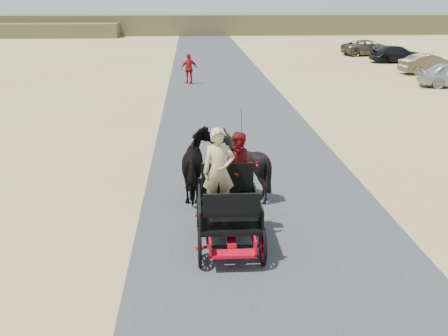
{
  "coord_description": "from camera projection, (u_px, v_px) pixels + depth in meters",
  "views": [
    {
      "loc": [
        -1.72,
        -9.83,
        5.12
      ],
      "look_at": [
        -0.98,
        2.58,
        1.2
      ],
      "focal_mm": 45.0,
      "sensor_mm": 36.0,
      "label": 1
    }
  ],
  "objects": [
    {
      "name": "horse_left",
      "position": [
        199.0,
        165.0,
        14.44
      ],
      "size": [
        0.91,
        2.01,
        1.7
      ],
      "primitive_type": "imported",
      "rotation": [
        0.0,
        0.0,
        3.14
      ],
      "color": "black",
      "rests_on": "ground"
    },
    {
      "name": "car_d",
      "position": [
        369.0,
        48.0,
        46.75
      ],
      "size": [
        4.77,
        2.62,
        1.27
      ],
      "primitive_type": "imported",
      "rotation": [
        0.0,
        0.0,
        1.69
      ],
      "color": "brown",
      "rests_on": "ground"
    },
    {
      "name": "road",
      "position": [
        282.0,
        265.0,
        10.99
      ],
      "size": [
        6.0,
        140.0,
        0.01
      ],
      "primitive_type": "cube",
      "color": "#38383A",
      "rests_on": "ground"
    },
    {
      "name": "carriage",
      "position": [
        229.0,
        229.0,
        11.76
      ],
      "size": [
        1.3,
        2.4,
        0.72
      ],
      "primitive_type": null,
      "color": "black",
      "rests_on": "ground"
    },
    {
      "name": "driver_man",
      "position": [
        219.0,
        171.0,
        11.42
      ],
      "size": [
        0.66,
        0.43,
        1.8
      ],
      "primitive_type": "imported",
      "color": "tan",
      "rests_on": "carriage"
    },
    {
      "name": "horse_right",
      "position": [
        242.0,
        164.0,
        14.5
      ],
      "size": [
        1.37,
        1.54,
        1.7
      ],
      "primitive_type": "imported",
      "rotation": [
        0.0,
        0.0,
        3.14
      ],
      "color": "black",
      "rests_on": "ground"
    },
    {
      "name": "car_c",
      "position": [
        398.0,
        54.0,
        41.95
      ],
      "size": [
        4.38,
        2.12,
        1.23
      ],
      "primitive_type": "imported",
      "rotation": [
        0.0,
        0.0,
        1.48
      ],
      "color": "black",
      "rests_on": "ground"
    },
    {
      "name": "ridge_far",
      "position": [
        204.0,
        24.0,
        69.65
      ],
      "size": [
        140.0,
        6.0,
        2.4
      ],
      "primitive_type": "cube",
      "color": "brown",
      "rests_on": "ground"
    },
    {
      "name": "pedestrian",
      "position": [
        189.0,
        69.0,
        32.24
      ],
      "size": [
        1.09,
        0.69,
        1.73
      ],
      "primitive_type": "imported",
      "rotation": [
        0.0,
        0.0,
        3.43
      ],
      "color": "#B11415",
      "rests_on": "ground"
    },
    {
      "name": "car_b",
      "position": [
        430.0,
        64.0,
        36.21
      ],
      "size": [
        3.98,
        1.79,
        1.27
      ],
      "primitive_type": "imported",
      "rotation": [
        0.0,
        0.0,
        1.69
      ],
      "color": "brown",
      "rests_on": "ground"
    },
    {
      "name": "passenger_woman",
      "position": [
        241.0,
        168.0,
        12.01
      ],
      "size": [
        0.77,
        0.6,
        1.58
      ],
      "primitive_type": "imported",
      "color": "#660C0F",
      "rests_on": "carriage"
    },
    {
      "name": "ground",
      "position": [
        282.0,
        265.0,
        10.99
      ],
      "size": [
        140.0,
        140.0,
        0.0
      ],
      "primitive_type": "plane",
      "color": "tan"
    }
  ]
}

